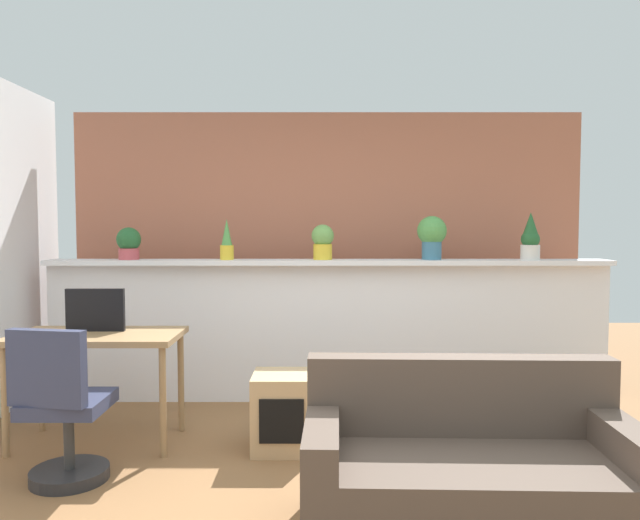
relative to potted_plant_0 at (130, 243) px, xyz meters
name	(u,v)px	position (x,y,z in m)	size (l,w,h in m)	color
ground_plane	(335,510)	(1.66, -1.99, -1.32)	(12.00, 12.00, 0.00)	brown
divider_wall	(330,332)	(1.66, 0.01, -0.75)	(4.64, 0.16, 1.14)	white
plant_shelf	(330,262)	(1.66, -0.03, -0.16)	(4.64, 0.30, 0.04)	white
brick_wall_behind	(329,249)	(1.66, 0.61, -0.07)	(4.64, 0.10, 2.50)	#AD664C
potted_plant_0	(130,243)	(0.00, 0.00, 0.00)	(0.20, 0.20, 0.27)	#B7474C
potted_plant_1	(228,242)	(0.82, -0.03, 0.01)	(0.11, 0.11, 0.34)	gold
potted_plant_2	(324,241)	(1.61, 0.00, 0.02)	(0.19, 0.19, 0.29)	gold
potted_plant_3	(433,235)	(2.52, 0.01, 0.07)	(0.24, 0.24, 0.36)	#386B84
potted_plant_4	(532,238)	(3.33, -0.04, 0.04)	(0.16, 0.16, 0.39)	silver
desk	(99,346)	(0.10, -1.02, -0.66)	(1.10, 0.60, 0.75)	#99754C
tv_monitor	(97,310)	(0.06, -0.94, -0.43)	(0.40, 0.04, 0.29)	black
office_chair	(64,417)	(0.13, -1.67, -0.93)	(0.48, 0.48, 0.91)	#262628
side_cube_shelf	(285,412)	(1.35, -1.13, -1.07)	(0.40, 0.41, 0.50)	tan
couch	(470,475)	(2.30, -2.22, -1.04)	(1.58, 0.81, 0.80)	brown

